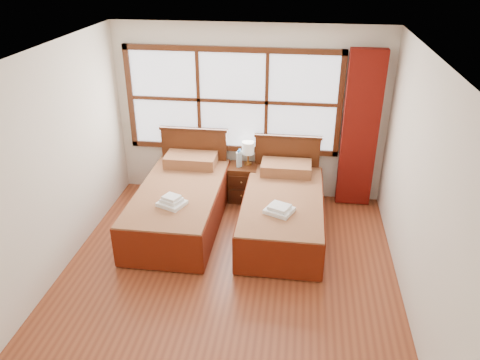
# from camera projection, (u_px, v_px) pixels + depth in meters

# --- Properties ---
(floor) EXTENTS (4.50, 4.50, 0.00)m
(floor) POSITION_uv_depth(u_px,v_px,m) (227.00, 281.00, 5.50)
(floor) COLOR brown
(floor) RESTS_ON ground
(ceiling) EXTENTS (4.50, 4.50, 0.00)m
(ceiling) POSITION_uv_depth(u_px,v_px,m) (223.00, 58.00, 4.33)
(ceiling) COLOR white
(ceiling) RESTS_ON wall_back
(wall_back) EXTENTS (4.00, 0.00, 4.00)m
(wall_back) POSITION_uv_depth(u_px,v_px,m) (250.00, 114.00, 6.90)
(wall_back) COLOR silver
(wall_back) RESTS_ON floor
(wall_left) EXTENTS (0.00, 4.50, 4.50)m
(wall_left) POSITION_uv_depth(u_px,v_px,m) (46.00, 172.00, 5.15)
(wall_left) COLOR silver
(wall_left) RESTS_ON floor
(wall_right) EXTENTS (0.00, 4.50, 4.50)m
(wall_right) POSITION_uv_depth(u_px,v_px,m) (422.00, 195.00, 4.67)
(wall_right) COLOR silver
(wall_right) RESTS_ON floor
(window) EXTENTS (3.16, 0.06, 1.56)m
(window) POSITION_uv_depth(u_px,v_px,m) (232.00, 101.00, 6.81)
(window) COLOR white
(window) RESTS_ON wall_back
(curtain) EXTENTS (0.50, 0.16, 2.30)m
(curtain) POSITION_uv_depth(u_px,v_px,m) (360.00, 131.00, 6.65)
(curtain) COLOR maroon
(curtain) RESTS_ON wall_back
(bed_left) EXTENTS (1.11, 2.14, 1.08)m
(bed_left) POSITION_uv_depth(u_px,v_px,m) (181.00, 202.00, 6.51)
(bed_left) COLOR #3C1B0C
(bed_left) RESTS_ON floor
(bed_right) EXTENTS (1.06, 2.08, 1.03)m
(bed_right) POSITION_uv_depth(u_px,v_px,m) (283.00, 210.00, 6.35)
(bed_right) COLOR #3C1B0C
(bed_right) RESTS_ON floor
(nightstand) EXTENTS (0.42, 0.42, 0.56)m
(nightstand) POSITION_uv_depth(u_px,v_px,m) (243.00, 183.00, 7.14)
(nightstand) COLOR #4A2210
(nightstand) RESTS_ON floor
(towels_left) EXTENTS (0.40, 0.38, 0.13)m
(towels_left) POSITION_uv_depth(u_px,v_px,m) (172.00, 201.00, 5.92)
(towels_left) COLOR white
(towels_left) RESTS_ON bed_left
(towels_right) EXTENTS (0.41, 0.39, 0.10)m
(towels_right) POSITION_uv_depth(u_px,v_px,m) (279.00, 209.00, 5.81)
(towels_right) COLOR white
(towels_right) RESTS_ON bed_right
(lamp) EXTENTS (0.18, 0.18, 0.36)m
(lamp) POSITION_uv_depth(u_px,v_px,m) (248.00, 149.00, 6.97)
(lamp) COLOR #C68C3F
(lamp) RESTS_ON nightstand
(bottle_near) EXTENTS (0.07, 0.07, 0.27)m
(bottle_near) POSITION_uv_depth(u_px,v_px,m) (239.00, 159.00, 6.94)
(bottle_near) COLOR #A8C9D9
(bottle_near) RESTS_ON nightstand
(bottle_far) EXTENTS (0.07, 0.07, 0.28)m
(bottle_far) POSITION_uv_depth(u_px,v_px,m) (240.00, 158.00, 6.96)
(bottle_far) COLOR #A8C9D9
(bottle_far) RESTS_ON nightstand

